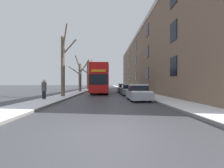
{
  "coord_description": "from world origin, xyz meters",
  "views": [
    {
      "loc": [
        -0.04,
        -4.56,
        1.48
      ],
      "look_at": [
        0.57,
        13.94,
        1.46
      ],
      "focal_mm": 24.0,
      "sensor_mm": 36.0,
      "label": 1
    }
  ],
  "objects_px": {
    "bare_tree_left_3": "(92,79)",
    "parked_car_1": "(128,90)",
    "bare_tree_left_2": "(88,74)",
    "parked_car_0": "(138,93)",
    "pedestrian_left_sidewalk": "(44,89)",
    "bare_tree_left_1": "(80,76)",
    "double_decker_bus": "(100,78)",
    "bare_tree_left_0": "(63,64)",
    "parked_car_2": "(123,88)"
  },
  "relations": [
    {
      "from": "parked_car_0",
      "to": "pedestrian_left_sidewalk",
      "type": "height_order",
      "value": "pedestrian_left_sidewalk"
    },
    {
      "from": "bare_tree_left_1",
      "to": "parked_car_1",
      "type": "xyz_separation_m",
      "value": [
        7.64,
        -7.08,
        -2.21
      ]
    },
    {
      "from": "bare_tree_left_2",
      "to": "bare_tree_left_3",
      "type": "bearing_deg",
      "value": 89.84
    },
    {
      "from": "bare_tree_left_1",
      "to": "bare_tree_left_3",
      "type": "distance_m",
      "value": 21.47
    },
    {
      "from": "bare_tree_left_1",
      "to": "parked_car_2",
      "type": "relative_size",
      "value": 1.4
    },
    {
      "from": "bare_tree_left_1",
      "to": "double_decker_bus",
      "type": "distance_m",
      "value": 4.71
    },
    {
      "from": "bare_tree_left_0",
      "to": "parked_car_1",
      "type": "xyz_separation_m",
      "value": [
        7.47,
        3.57,
        -2.98
      ]
    },
    {
      "from": "bare_tree_left_1",
      "to": "double_decker_bus",
      "type": "relative_size",
      "value": 0.58
    },
    {
      "from": "bare_tree_left_1",
      "to": "double_decker_bus",
      "type": "bearing_deg",
      "value": -36.36
    },
    {
      "from": "double_decker_bus",
      "to": "bare_tree_left_3",
      "type": "bearing_deg",
      "value": 98.52
    },
    {
      "from": "bare_tree_left_1",
      "to": "bare_tree_left_0",
      "type": "bearing_deg",
      "value": -89.08
    },
    {
      "from": "parked_car_1",
      "to": "pedestrian_left_sidewalk",
      "type": "bearing_deg",
      "value": -142.75
    },
    {
      "from": "bare_tree_left_2",
      "to": "pedestrian_left_sidewalk",
      "type": "xyz_separation_m",
      "value": [
        -0.81,
        -24.27,
        -2.92
      ]
    },
    {
      "from": "bare_tree_left_2",
      "to": "parked_car_2",
      "type": "xyz_separation_m",
      "value": [
        7.52,
        -11.83,
        -3.25
      ]
    },
    {
      "from": "bare_tree_left_2",
      "to": "parked_car_0",
      "type": "distance_m",
      "value": 25.5
    },
    {
      "from": "bare_tree_left_3",
      "to": "parked_car_1",
      "type": "relative_size",
      "value": 1.52
    },
    {
      "from": "bare_tree_left_0",
      "to": "bare_tree_left_3",
      "type": "bearing_deg",
      "value": 90.05
    },
    {
      "from": "bare_tree_left_1",
      "to": "bare_tree_left_3",
      "type": "xyz_separation_m",
      "value": [
        0.15,
        21.47,
        0.06
      ]
    },
    {
      "from": "bare_tree_left_1",
      "to": "double_decker_bus",
      "type": "height_order",
      "value": "bare_tree_left_1"
    },
    {
      "from": "parked_car_1",
      "to": "bare_tree_left_3",
      "type": "bearing_deg",
      "value": 104.7
    },
    {
      "from": "bare_tree_left_1",
      "to": "bare_tree_left_2",
      "type": "distance_m",
      "value": 10.91
    },
    {
      "from": "double_decker_bus",
      "to": "parked_car_2",
      "type": "distance_m",
      "value": 4.59
    },
    {
      "from": "bare_tree_left_0",
      "to": "parked_car_2",
      "type": "xyz_separation_m",
      "value": [
        7.47,
        9.67,
        -2.94
      ]
    },
    {
      "from": "bare_tree_left_2",
      "to": "double_decker_bus",
      "type": "distance_m",
      "value": 14.2
    },
    {
      "from": "bare_tree_left_3",
      "to": "bare_tree_left_1",
      "type": "bearing_deg",
      "value": -90.39
    },
    {
      "from": "bare_tree_left_1",
      "to": "pedestrian_left_sidewalk",
      "type": "distance_m",
      "value": 13.56
    },
    {
      "from": "parked_car_0",
      "to": "parked_car_1",
      "type": "xyz_separation_m",
      "value": [
        0.0,
        6.21,
        -0.01
      ]
    },
    {
      "from": "pedestrian_left_sidewalk",
      "to": "parked_car_0",
      "type": "bearing_deg",
      "value": 31.52
    },
    {
      "from": "bare_tree_left_0",
      "to": "parked_car_0",
      "type": "relative_size",
      "value": 1.89
    },
    {
      "from": "bare_tree_left_3",
      "to": "parked_car_1",
      "type": "height_order",
      "value": "bare_tree_left_3"
    },
    {
      "from": "bare_tree_left_0",
      "to": "pedestrian_left_sidewalk",
      "type": "xyz_separation_m",
      "value": [
        -0.86,
        -2.77,
        -2.61
      ]
    },
    {
      "from": "bare_tree_left_3",
      "to": "parked_car_1",
      "type": "bearing_deg",
      "value": -75.3
    },
    {
      "from": "bare_tree_left_3",
      "to": "parked_car_2",
      "type": "relative_size",
      "value": 1.41
    },
    {
      "from": "bare_tree_left_2",
      "to": "parked_car_1",
      "type": "xyz_separation_m",
      "value": [
        7.52,
        -17.93,
        -3.29
      ]
    },
    {
      "from": "double_decker_bus",
      "to": "parked_car_1",
      "type": "xyz_separation_m",
      "value": [
        3.86,
        -4.3,
        -1.73
      ]
    },
    {
      "from": "bare_tree_left_2",
      "to": "parked_car_0",
      "type": "relative_size",
      "value": 1.96
    },
    {
      "from": "bare_tree_left_0",
      "to": "bare_tree_left_3",
      "type": "height_order",
      "value": "bare_tree_left_0"
    },
    {
      "from": "parked_car_0",
      "to": "bare_tree_left_2",
      "type": "bearing_deg",
      "value": 107.3
    },
    {
      "from": "bare_tree_left_2",
      "to": "bare_tree_left_0",
      "type": "bearing_deg",
      "value": -89.86
    },
    {
      "from": "bare_tree_left_0",
      "to": "parked_car_0",
      "type": "bearing_deg",
      "value": -19.51
    },
    {
      "from": "parked_car_1",
      "to": "pedestrian_left_sidewalk",
      "type": "distance_m",
      "value": 10.47
    },
    {
      "from": "bare_tree_left_3",
      "to": "double_decker_bus",
      "type": "xyz_separation_m",
      "value": [
        3.63,
        -24.25,
        -0.53
      ]
    },
    {
      "from": "parked_car_1",
      "to": "bare_tree_left_1",
      "type": "bearing_deg",
      "value": 137.17
    },
    {
      "from": "bare_tree_left_0",
      "to": "parked_car_0",
      "type": "xyz_separation_m",
      "value": [
        7.47,
        -2.65,
        -2.97
      ]
    },
    {
      "from": "bare_tree_left_2",
      "to": "pedestrian_left_sidewalk",
      "type": "height_order",
      "value": "bare_tree_left_2"
    },
    {
      "from": "parked_car_0",
      "to": "parked_car_1",
      "type": "relative_size",
      "value": 0.95
    },
    {
      "from": "double_decker_bus",
      "to": "pedestrian_left_sidewalk",
      "type": "height_order",
      "value": "double_decker_bus"
    },
    {
      "from": "parked_car_2",
      "to": "pedestrian_left_sidewalk",
      "type": "relative_size",
      "value": 2.43
    },
    {
      "from": "bare_tree_left_2",
      "to": "parked_car_2",
      "type": "bearing_deg",
      "value": -57.56
    },
    {
      "from": "bare_tree_left_0",
      "to": "parked_car_0",
      "type": "distance_m",
      "value": 8.46
    }
  ]
}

